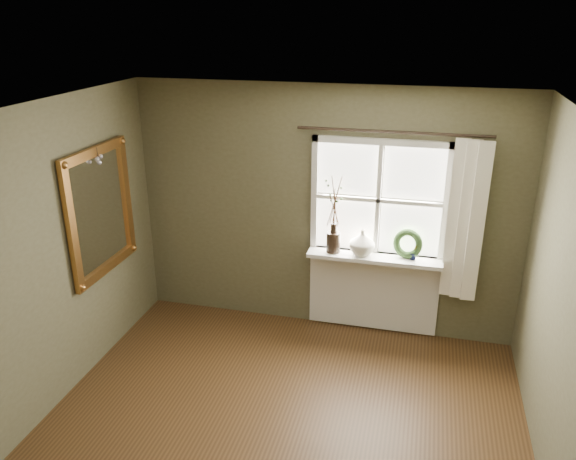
{
  "coord_description": "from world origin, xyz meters",
  "views": [
    {
      "loc": [
        0.97,
        -3.14,
        3.25
      ],
      "look_at": [
        -0.21,
        1.55,
        1.35
      ],
      "focal_mm": 35.0,
      "sensor_mm": 36.0,
      "label": 1
    }
  ],
  "objects_px": {
    "dark_jug": "(333,242)",
    "wreath": "(407,247)",
    "gilt_mirror": "(101,211)",
    "cream_vase": "(362,242)"
  },
  "relations": [
    {
      "from": "dark_jug",
      "to": "gilt_mirror",
      "type": "height_order",
      "value": "gilt_mirror"
    },
    {
      "from": "dark_jug",
      "to": "wreath",
      "type": "xyz_separation_m",
      "value": [
        0.74,
        0.04,
        0.01
      ]
    },
    {
      "from": "cream_vase",
      "to": "wreath",
      "type": "height_order",
      "value": "wreath"
    },
    {
      "from": "dark_jug",
      "to": "wreath",
      "type": "bearing_deg",
      "value": 3.08
    },
    {
      "from": "cream_vase",
      "to": "gilt_mirror",
      "type": "xyz_separation_m",
      "value": [
        -2.38,
        -0.86,
        0.43
      ]
    },
    {
      "from": "cream_vase",
      "to": "wreath",
      "type": "distance_m",
      "value": 0.45
    },
    {
      "from": "dark_jug",
      "to": "wreath",
      "type": "relative_size",
      "value": 0.7
    },
    {
      "from": "cream_vase",
      "to": "dark_jug",
      "type": "bearing_deg",
      "value": 180.0
    },
    {
      "from": "cream_vase",
      "to": "wreath",
      "type": "xyz_separation_m",
      "value": [
        0.45,
        0.04,
        -0.02
      ]
    },
    {
      "from": "dark_jug",
      "to": "cream_vase",
      "type": "distance_m",
      "value": 0.3
    }
  ]
}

